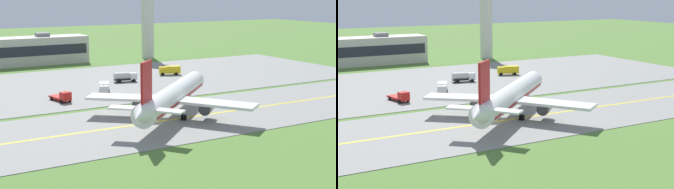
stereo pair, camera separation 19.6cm
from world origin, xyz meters
The scene contains 11 objects.
ground_plane centered at (0.00, 0.00, 0.00)m, with size 500.00×500.00×0.00m, color #517A33.
taxiway_strip centered at (0.00, 0.00, 0.05)m, with size 240.00×28.00×0.10m, color gray.
apron_pad centered at (10.00, 42.00, 0.05)m, with size 140.00×52.00×0.10m, color gray.
taxiway_centreline centered at (0.00, 0.00, 0.11)m, with size 220.00×0.60×0.01m, color yellow.
airplane_lead centered at (4.28, 1.58, 4.13)m, with size 31.80×30.64×12.70m.
service_truck_baggage centered at (-9.63, 24.74, 1.18)m, with size 3.47×6.70×2.59m.
service_truck_fuel centered at (12.12, 39.78, 1.53)m, with size 6.29×3.27×2.65m.
service_truck_catering centered at (1.41, 28.19, 1.53)m, with size 4.27×6.32×2.60m.
service_truck_pushback centered at (27.88, 43.75, 1.53)m, with size 6.34×4.06×2.60m.
terminal_building centered at (-6.19, 84.48, 4.47)m, with size 46.99×10.16×10.09m.
control_tower centered at (39.31, 79.41, 17.35)m, with size 7.60×7.60×28.99m.
Camera 1 is at (-41.36, -77.00, 23.46)m, focal length 53.02 mm.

